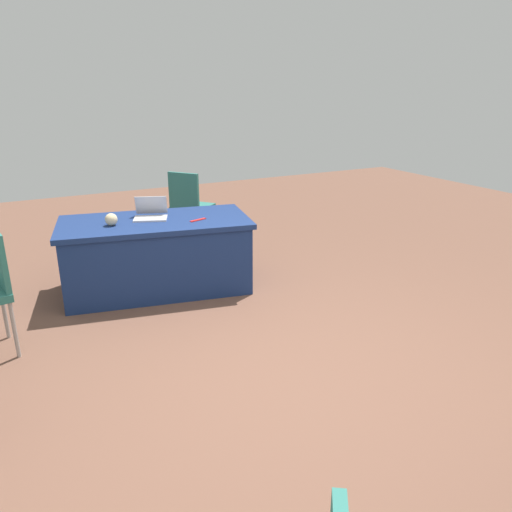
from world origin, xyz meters
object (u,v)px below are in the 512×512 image
at_px(laptop_silver, 151,214).
at_px(scissors_red, 198,220).
at_px(chair_tucked_left, 190,203).
at_px(yarn_ball, 111,219).
at_px(table_foreground, 157,255).

bearing_deg(laptop_silver, scissors_red, 163.61).
distance_m(chair_tucked_left, scissors_red, 1.51).
xyz_separation_m(chair_tucked_left, laptop_silver, (0.82, 1.14, 0.21)).
xyz_separation_m(chair_tucked_left, scissors_red, (0.43, 1.43, 0.17)).
distance_m(laptop_silver, scissors_red, 0.49).
xyz_separation_m(chair_tucked_left, yarn_ball, (1.22, 1.23, 0.23)).
bearing_deg(laptop_silver, table_foreground, 118.58).
relative_size(table_foreground, chair_tucked_left, 2.05).
distance_m(table_foreground, laptop_silver, 0.41).
relative_size(yarn_ball, scissors_red, 0.65).
bearing_deg(scissors_red, yarn_ball, -31.97).
xyz_separation_m(table_foreground, laptop_silver, (0.01, -0.08, 0.40)).
height_order(table_foreground, laptop_silver, laptop_silver).
distance_m(table_foreground, scissors_red, 0.57).
bearing_deg(table_foreground, chair_tucked_left, -123.53).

